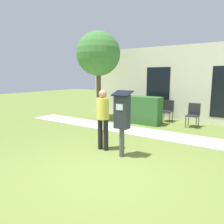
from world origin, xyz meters
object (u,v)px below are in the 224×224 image
Objects in this scene: outdoor_chair_left at (168,109)px; person_standing at (103,115)px; parking_meter at (122,115)px; outdoor_chair_middle at (193,113)px.

person_standing is at bearing -81.72° from outdoor_chair_left.
parking_meter is at bearing -73.36° from outdoor_chair_left.
outdoor_chair_left is at bearing 135.03° from outdoor_chair_middle.
outdoor_chair_left is (0.12, 4.46, -0.40)m from person_standing.
parking_meter is 1.01× the size of person_standing.
parking_meter is 1.77× the size of outdoor_chair_left.
outdoor_chair_middle is at bearing -11.38° from outdoor_chair_left.
person_standing reaches higher than outdoor_chair_middle.
outdoor_chair_left is (-0.55, 4.61, -0.49)m from parking_meter.
outdoor_chair_left is 1.00× the size of outdoor_chair_middle.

